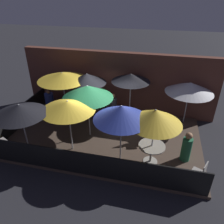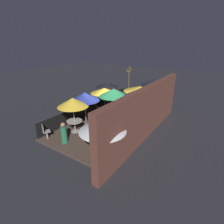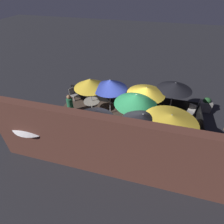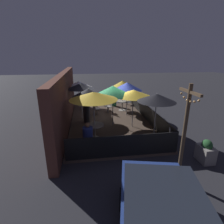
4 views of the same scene
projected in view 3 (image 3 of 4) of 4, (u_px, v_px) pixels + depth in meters
name	position (u px, v px, depth m)	size (l,w,h in m)	color
ground_plane	(121.00, 131.00, 9.76)	(60.00, 60.00, 0.00)	#26262B
patio_deck	(121.00, 130.00, 9.72)	(8.25, 4.87, 0.12)	#47382D
building_wall	(107.00, 149.00, 6.76)	(9.85, 0.36, 3.17)	brown
fence_front	(129.00, 99.00, 11.21)	(8.05, 0.05, 0.95)	black
fence_side_left	(202.00, 138.00, 8.56)	(0.05, 4.67, 0.95)	black
patio_umbrella_0	(90.00, 83.00, 9.82)	(1.87, 1.87, 2.24)	#B2B2B7
patio_umbrella_1	(171.00, 118.00, 7.06)	(2.29, 2.29, 2.38)	#B2B2B7
patio_umbrella_2	(136.00, 99.00, 8.32)	(2.08, 2.08, 2.36)	#B2B2B7
patio_umbrella_3	(110.00, 84.00, 9.62)	(1.96, 1.96, 2.29)	#B2B2B7
patio_umbrella_4	(146.00, 91.00, 9.14)	(2.02, 2.02, 2.18)	#B2B2B7
patio_umbrella_5	(142.00, 118.00, 7.18)	(1.76, 1.76, 2.35)	#B2B2B7
patio_umbrella_6	(94.00, 117.00, 7.21)	(1.80, 1.80, 2.33)	#B2B2B7
patio_umbrella_7	(36.00, 116.00, 7.75)	(2.16, 2.16, 2.06)	#B2B2B7
patio_umbrella_8	(175.00, 86.00, 9.39)	(1.87, 1.87, 2.25)	#B2B2B7
dining_table_0	(92.00, 103.00, 10.66)	(0.97, 0.97, 0.75)	#9E998E
dining_table_1	(164.00, 145.00, 8.05)	(0.92, 0.92, 0.74)	#9E998E
patio_chair_0	(191.00, 111.00, 10.16)	(0.53, 0.53, 0.94)	gray
patio_chair_1	(91.00, 117.00, 9.76)	(0.50, 0.50, 0.90)	gray
patio_chair_2	(76.00, 125.00, 9.26)	(0.43, 0.43, 0.93)	gray
patio_chair_3	(93.00, 129.00, 9.02)	(0.52, 0.52, 0.92)	gray
patio_chair_4	(73.00, 94.00, 11.62)	(0.53, 0.53, 0.94)	gray
patron_0	(70.00, 104.00, 10.63)	(0.52, 0.52, 1.22)	#236642
patron_1	(114.00, 141.00, 8.21)	(0.50, 0.50, 1.39)	#333338
patron_2	(188.00, 156.00, 7.60)	(0.49, 0.49, 1.27)	navy
planter_box	(205.00, 105.00, 11.01)	(0.71, 0.50, 0.96)	gray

